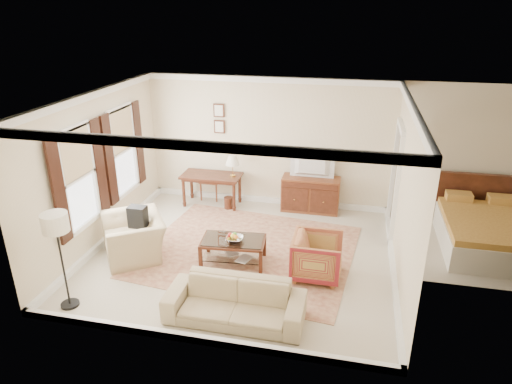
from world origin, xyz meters
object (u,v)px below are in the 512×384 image
at_px(writing_desk, 212,179).
at_px(striped_armchair, 317,255).
at_px(sideboard, 310,194).
at_px(coffee_table, 233,245).
at_px(tv, 312,158).
at_px(sofa, 235,296).
at_px(club_armchair, 134,231).

xyz_separation_m(writing_desk, striped_armchair, (2.65, -2.51, -0.20)).
relative_size(writing_desk, sideboard, 1.06).
bearing_deg(coffee_table, sideboard, 66.68).
distance_m(writing_desk, coffee_table, 2.66).
relative_size(sideboard, tv, 1.38).
height_order(tv, sofa, tv).
relative_size(writing_desk, coffee_table, 1.15).
distance_m(club_armchair, sofa, 2.66).
distance_m(striped_armchair, sofa, 1.76).
relative_size(striped_armchair, sofa, 0.41).
xyz_separation_m(coffee_table, club_armchair, (-1.83, -0.15, 0.15)).
bearing_deg(club_armchair, sofa, 23.66).
distance_m(writing_desk, striped_armchair, 3.65).
distance_m(writing_desk, sofa, 4.23).
relative_size(coffee_table, club_armchair, 1.00).
height_order(writing_desk, tv, tv).
xyz_separation_m(coffee_table, sofa, (0.44, -1.53, 0.03)).
bearing_deg(club_armchair, striped_armchair, 55.45).
xyz_separation_m(writing_desk, sideboard, (2.25, 0.16, -0.23)).
bearing_deg(striped_armchair, club_armchair, 90.55).
distance_m(coffee_table, club_armchair, 1.84).
bearing_deg(writing_desk, striped_armchair, -43.47).
bearing_deg(writing_desk, coffee_table, -64.27).
relative_size(sideboard, club_armchair, 1.09).
xyz_separation_m(sideboard, club_armchair, (-2.93, -2.69, 0.12)).
bearing_deg(tv, sideboard, -90.00).
bearing_deg(coffee_table, tv, 66.52).
xyz_separation_m(tv, sofa, (-0.66, -4.06, -0.84)).
bearing_deg(tv, coffee_table, 66.52).
relative_size(sideboard, sofa, 0.63).
bearing_deg(club_armchair, sideboard, 97.66).
height_order(writing_desk, striped_armchair, striped_armchair).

